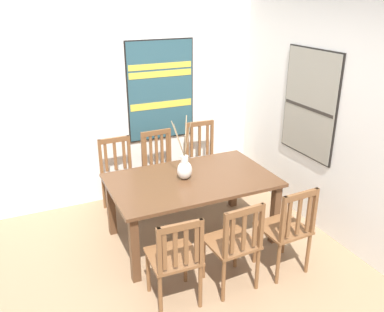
{
  "coord_description": "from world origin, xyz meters",
  "views": [
    {
      "loc": [
        -1.21,
        -2.99,
        2.54
      ],
      "look_at": [
        0.42,
        0.59,
        0.95
      ],
      "focal_mm": 37.69,
      "sensor_mm": 36.0,
      "label": 1
    }
  ],
  "objects": [
    {
      "name": "chair_4",
      "position": [
        -0.17,
        -0.37,
        0.47
      ],
      "size": [
        0.44,
        0.44,
        0.88
      ],
      "color": "brown",
      "rests_on": "ground_plane"
    },
    {
      "name": "centerpiece_vase",
      "position": [
        0.31,
        0.54,
        0.85
      ],
      "size": [
        0.2,
        0.28,
        0.65
      ],
      "color": "silver",
      "rests_on": "dining_table"
    },
    {
      "name": "chair_3",
      "position": [
        0.97,
        1.44,
        0.49
      ],
      "size": [
        0.44,
        0.44,
        0.98
      ],
      "color": "brown",
      "rests_on": "ground_plane"
    },
    {
      "name": "chair_1",
      "position": [
        0.36,
        1.41,
        0.5
      ],
      "size": [
        0.44,
        0.44,
        0.95
      ],
      "color": "brown",
      "rests_on": "ground_plane"
    },
    {
      "name": "painting_on_side_wall",
      "position": [
        1.79,
        0.44,
        1.39
      ],
      "size": [
        0.05,
        0.85,
        1.21
      ],
      "color": "black"
    },
    {
      "name": "wall_back",
      "position": [
        0.0,
        1.86,
        1.35
      ],
      "size": [
        6.4,
        0.12,
        2.7
      ],
      "primitive_type": "cube",
      "color": "silver",
      "rests_on": "ground_plane"
    },
    {
      "name": "ground_plane",
      "position": [
        0.0,
        0.0,
        -0.01
      ],
      "size": [
        6.4,
        6.4,
        0.03
      ],
      "primitive_type": "cube",
      "color": "#8E7051"
    },
    {
      "name": "chair_0",
      "position": [
        0.96,
        -0.39,
        0.48
      ],
      "size": [
        0.44,
        0.44,
        0.92
      ],
      "color": "brown",
      "rests_on": "ground_plane"
    },
    {
      "name": "chair_2",
      "position": [
        0.39,
        -0.39,
        0.47
      ],
      "size": [
        0.44,
        0.44,
        0.9
      ],
      "color": "brown",
      "rests_on": "ground_plane"
    },
    {
      "name": "dining_table",
      "position": [
        0.38,
        0.51,
        0.63
      ],
      "size": [
        1.72,
        1.05,
        0.72
      ],
      "color": "#51331E",
      "rests_on": "ground_plane"
    },
    {
      "name": "wall_side",
      "position": [
        1.86,
        0.0,
        1.35
      ],
      "size": [
        0.12,
        6.4,
        2.7
      ],
      "primitive_type": "cube",
      "color": "silver",
      "rests_on": "ground_plane"
    },
    {
      "name": "painting_on_back_wall",
      "position": [
        0.52,
        1.79,
        1.39
      ],
      "size": [
        0.89,
        0.05,
        1.28
      ],
      "color": "black"
    },
    {
      "name": "chair_5",
      "position": [
        -0.17,
        1.45,
        0.48
      ],
      "size": [
        0.42,
        0.42,
        0.92
      ],
      "color": "brown",
      "rests_on": "ground_plane"
    }
  ]
}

